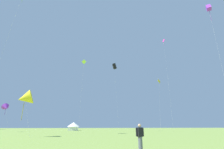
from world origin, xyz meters
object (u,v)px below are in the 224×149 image
at_px(kite_purple_delta, 6,107).
at_px(festival_tent_center, 73,126).
at_px(kite_magenta_diamond, 164,46).
at_px(kite_purple_box, 209,8).
at_px(kite_yellow_diamond, 159,82).
at_px(person_spectator, 140,138).
at_px(kite_lime_diamond, 84,64).
at_px(kite_yellow_delta, 25,98).
at_px(kite_black_box, 114,66).

xyz_separation_m(kite_purple_delta, festival_tent_center, (21.19, 14.16, -5.50)).
bearing_deg(kite_purple_delta, kite_magenta_diamond, -8.63).
bearing_deg(kite_purple_box, festival_tent_center, 134.13).
xyz_separation_m(kite_yellow_diamond, person_spectator, (-23.09, -37.27, -15.38)).
height_order(kite_lime_diamond, person_spectator, kite_lime_diamond).
distance_m(kite_purple_delta, kite_yellow_delta, 31.14).
bearing_deg(kite_yellow_diamond, kite_lime_diamond, 177.94).
bearing_deg(festival_tent_center, kite_purple_delta, -146.24).
height_order(kite_purple_box, festival_tent_center, kite_purple_box).
distance_m(kite_purple_box, kite_lime_diamond, 42.54).
distance_m(kite_black_box, kite_yellow_delta, 40.12).
height_order(kite_purple_delta, kite_purple_box, kite_purple_box).
height_order(kite_magenta_diamond, kite_yellow_delta, kite_magenta_diamond).
bearing_deg(kite_lime_diamond, kite_yellow_diamond, -2.06).
height_order(kite_purple_box, person_spectator, kite_purple_box).
distance_m(kite_purple_delta, kite_magenta_diamond, 59.33).
bearing_deg(kite_black_box, kite_lime_diamond, -147.61).
height_order(kite_yellow_diamond, person_spectator, kite_yellow_diamond).
relative_size(kite_magenta_diamond, person_spectator, 19.95).
bearing_deg(festival_tent_center, kite_purple_box, -45.87).
bearing_deg(kite_black_box, kite_purple_delta, 179.99).
bearing_deg(person_spectator, festival_tent_center, 95.01).
distance_m(kite_lime_diamond, kite_yellow_delta, 27.07).
relative_size(kite_magenta_diamond, festival_tent_center, 6.74).
bearing_deg(kite_yellow_delta, kite_yellow_diamond, 28.17).
bearing_deg(kite_purple_delta, kite_purple_box, -22.95).
bearing_deg(person_spectator, kite_black_box, 78.73).
relative_size(kite_magenta_diamond, kite_purple_box, 0.93).
bearing_deg(kite_yellow_delta, person_spectator, -54.27).
height_order(kite_yellow_delta, festival_tent_center, kite_yellow_delta).
relative_size(kite_purple_delta, kite_yellow_delta, 1.15).
bearing_deg(kite_black_box, festival_tent_center, 135.54).
bearing_deg(kite_lime_diamond, kite_magenta_diamond, -0.64).
distance_m(kite_purple_delta, person_spectator, 53.46).
relative_size(kite_purple_box, kite_lime_diamond, 1.63).
height_order(kite_purple_delta, festival_tent_center, kite_purple_delta).
bearing_deg(kite_yellow_diamond, kite_yellow_delta, -151.83).
bearing_deg(kite_magenta_diamond, kite_black_box, 155.68).
bearing_deg(kite_yellow_delta, kite_purple_delta, 115.76).
relative_size(person_spectator, festival_tent_center, 0.34).
height_order(kite_lime_diamond, festival_tent_center, kite_lime_diamond).
bearing_deg(kite_magenta_diamond, kite_yellow_delta, -153.60).
bearing_deg(kite_purple_box, kite_black_box, 133.31).
xyz_separation_m(kite_black_box, kite_yellow_diamond, (13.93, -8.73, -8.18)).
height_order(kite_black_box, kite_yellow_delta, kite_black_box).
height_order(kite_purple_box, kite_lime_diamond, kite_purple_box).
xyz_separation_m(kite_purple_box, person_spectator, (-32.83, -20.89, -35.06)).
relative_size(kite_yellow_delta, festival_tent_center, 1.48).
bearing_deg(kite_black_box, kite_magenta_diamond, -24.32).
relative_size(kite_purple_delta, kite_magenta_diamond, 0.25).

